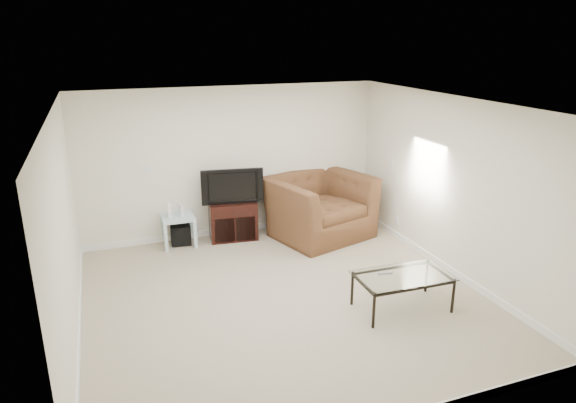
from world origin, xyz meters
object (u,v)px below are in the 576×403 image
object	(u,v)px
television	(232,185)
subwoofer	(181,234)
recliner	(319,197)
coffee_table	(402,292)
tv_stand	(233,219)
side_table	(179,230)

from	to	relation	value
television	subwoofer	world-z (taller)	television
recliner	television	bearing A→B (deg)	148.26
coffee_table	subwoofer	bearing A→B (deg)	126.28
subwoofer	recliner	xyz separation A→B (m)	(2.27, -0.43, 0.51)
tv_stand	recliner	distance (m)	1.50
tv_stand	subwoofer	distance (m)	0.89
television	subwoofer	bearing A→B (deg)	-174.61
side_table	recliner	world-z (taller)	recliner
tv_stand	coffee_table	world-z (taller)	tv_stand
tv_stand	coffee_table	xyz separation A→B (m)	(1.37, -3.04, -0.09)
side_table	subwoofer	world-z (taller)	side_table
coffee_table	television	bearing A→B (deg)	114.57
recliner	side_table	bearing A→B (deg)	153.24
television	coffee_table	distance (m)	3.38
television	recliner	distance (m)	1.47
tv_stand	subwoofer	size ratio (longest dim) A/B	2.47
tv_stand	side_table	xyz separation A→B (m)	(-0.91, 0.00, -0.08)
tv_stand	coffee_table	distance (m)	3.34
recliner	coffee_table	distance (m)	2.67
television	subwoofer	xyz separation A→B (m)	(-0.87, 0.05, -0.76)
side_table	coffee_table	distance (m)	3.80
subwoofer	coffee_table	world-z (taller)	coffee_table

